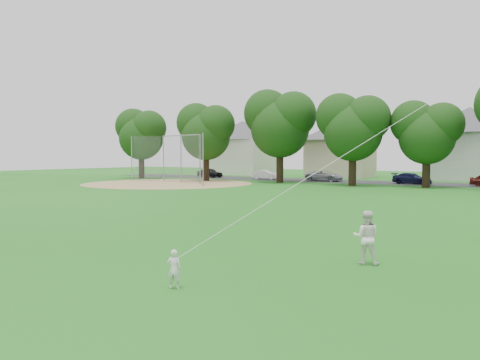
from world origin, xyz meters
The scene contains 9 objects.
ground centered at (0.00, 0.00, 0.00)m, with size 160.00×160.00×0.00m, color #1D6216.
street centered at (0.00, 42.00, 0.01)m, with size 90.00×7.00×0.01m, color #2D2D30.
dirt_infield centered at (-26.00, 28.00, 0.01)m, with size 18.00×18.00×0.02m, color #9E7F51.
toddler centered at (0.47, -1.55, 0.45)m, with size 0.33×0.22×0.90m, color silver.
older_boy centered at (3.37, 3.17, 0.75)m, with size 0.73×0.57×1.50m, color white.
kite centered at (3.56, 3.07, 3.53)m, with size 3.53×5.18×12.52m.
baseball_backstop centered at (-26.13, 29.55, 2.59)m, with size 11.70×3.74×5.19m.
tree_row centered at (2.22, 35.71, 6.35)m, with size 82.27×9.56×10.55m.
parked_cars centered at (2.27, 41.00, 0.62)m, with size 64.42×2.22×1.28m.
Camera 1 is at (7.42, -9.53, 3.04)m, focal length 35.00 mm.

